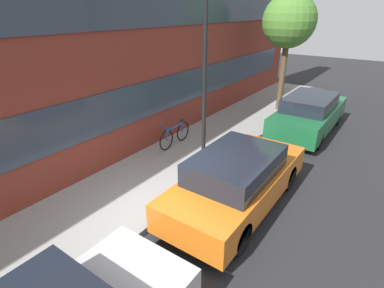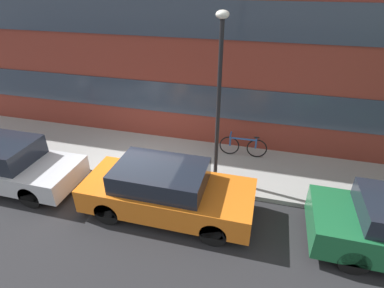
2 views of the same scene
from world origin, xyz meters
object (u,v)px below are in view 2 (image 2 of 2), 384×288
at_px(fire_hydrant, 22,143).
at_px(lamp_post, 219,87).
at_px(parked_car_silver, 4,163).
at_px(bicycle, 243,146).
at_px(parked_car_orange, 166,190).

height_order(fire_hydrant, lamp_post, lamp_post).
relative_size(parked_car_silver, fire_hydrant, 6.27).
xyz_separation_m(fire_hydrant, bicycle, (7.34, 1.68, 0.03)).
relative_size(parked_car_orange, lamp_post, 0.93).
distance_m(parked_car_orange, bicycle, 3.54).
distance_m(parked_car_silver, fire_hydrant, 1.61).
bearing_deg(parked_car_silver, bicycle, 25.18).
xyz_separation_m(parked_car_orange, bicycle, (1.63, 3.13, -0.18)).
bearing_deg(parked_car_orange, bicycle, 62.55).
height_order(parked_car_silver, parked_car_orange, parked_car_silver).
bearing_deg(bicycle, lamp_post, 65.44).
distance_m(fire_hydrant, lamp_post, 7.16).
bearing_deg(fire_hydrant, parked_car_silver, -65.13).
distance_m(parked_car_silver, bicycle, 7.37).
height_order(fire_hydrant, bicycle, bicycle).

